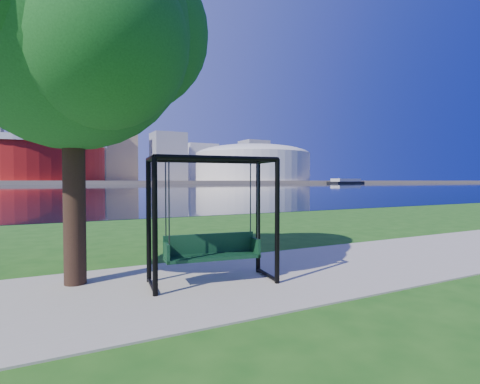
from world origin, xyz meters
TOP-DOWN VIEW (x-y plane):
  - ground at (0.00, 0.00)m, footprint 900.00×900.00m
  - path at (0.00, -0.50)m, footprint 120.00×4.00m
  - river at (0.00, 102.00)m, footprint 900.00×180.00m
  - far_bank at (0.00, 306.00)m, footprint 900.00×228.00m
  - stadium at (-10.00, 235.00)m, footprint 83.00×83.00m
  - arena at (135.00, 235.00)m, footprint 84.00×84.00m
  - skyline at (-4.27, 319.39)m, footprint 392.00×66.00m
  - swing at (-0.60, -0.53)m, footprint 2.44×1.31m
  - park_tree at (-2.94, 0.60)m, footprint 5.55×5.01m
  - barge at (182.14, 187.26)m, footprint 34.53×16.77m

SIDE VIEW (x-z plane):
  - ground at x=0.00m, z-range 0.00..0.00m
  - river at x=0.00m, z-range 0.00..0.02m
  - path at x=0.00m, z-range 0.00..0.03m
  - far_bank at x=0.00m, z-range 0.00..2.00m
  - swing at x=-0.60m, z-range -0.04..2.34m
  - barge at x=182.14m, z-range -0.16..3.18m
  - park_tree at x=-2.94m, z-range 1.34..8.23m
  - stadium at x=-10.00m, z-range -1.77..30.23m
  - arena at x=135.00m, z-range 2.59..29.15m
  - skyline at x=-4.27m, z-range -12.36..84.14m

